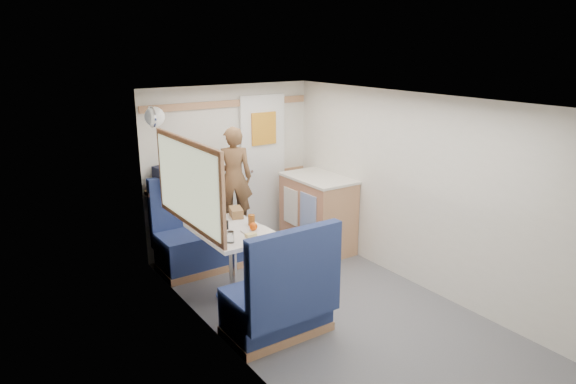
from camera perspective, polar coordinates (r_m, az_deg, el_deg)
floor at (r=4.91m, az=6.62°, el=-13.99°), size 4.50×4.50×0.00m
ceiling at (r=4.28m, az=7.49°, el=9.88°), size 4.50×4.50×0.00m
wall_back at (r=6.29m, az=-6.44°, el=2.68°), size 2.20×0.02×2.00m
wall_left at (r=3.90m, az=-5.38°, el=-5.86°), size 0.02×4.50×2.00m
wall_right at (r=5.25m, az=16.17°, el=-0.61°), size 0.02×4.50×2.00m
oak_trim_low at (r=6.31m, az=-6.32°, el=1.32°), size 2.15×0.02×0.08m
oak_trim_high at (r=6.14m, az=-6.59°, el=9.73°), size 2.15×0.02×0.08m
side_window at (r=4.69m, az=-11.12°, el=0.93°), size 0.04×1.30×0.72m
rear_door at (r=6.49m, az=-2.78°, el=2.91°), size 0.62×0.12×1.86m
dinette_table at (r=5.08m, az=-6.22°, el=-5.80°), size 0.62×0.92×0.72m
bench_far at (r=5.91m, az=-10.09°, el=-5.52°), size 0.90×0.59×1.05m
bench_near at (r=4.52m, az=-0.86°, el=-12.39°), size 0.90×0.59×1.05m
ledge at (r=5.95m, az=-11.37°, el=0.46°), size 0.90×0.14×0.04m
dome_light at (r=5.39m, az=-14.61°, el=8.10°), size 0.20×0.20×0.20m
galley_counter at (r=6.29m, az=3.31°, el=-2.31°), size 0.57×0.92×0.92m
person at (r=5.73m, az=-6.08°, el=1.59°), size 0.49×0.42×1.15m
duffel_bag at (r=5.89m, az=-11.97°, el=1.77°), size 0.57×0.33×0.26m
tray at (r=4.88m, az=-3.02°, el=-4.61°), size 0.26×0.34×0.02m
orange_fruit at (r=4.93m, az=-3.86°, el=-3.83°), size 0.08×0.08×0.08m
cheese_block at (r=4.77m, az=-4.15°, el=-4.81°), size 0.10×0.06×0.04m
wine_glass at (r=4.88m, az=-7.57°, el=-3.31°), size 0.08×0.08×0.17m
tumbler_left at (r=4.69m, az=-6.40°, el=-5.00°), size 0.06×0.06×0.10m
tumbler_mid at (r=5.19m, az=-9.33°, el=-2.92°), size 0.07×0.07×0.12m
beer_glass at (r=5.11m, az=-4.08°, el=-3.12°), size 0.07×0.07×0.11m
pepper_grinder at (r=5.03m, az=-6.81°, el=-3.66°), size 0.03×0.03×0.09m
bread_loaf at (r=5.38m, az=-5.78°, el=-2.26°), size 0.18×0.24×0.09m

